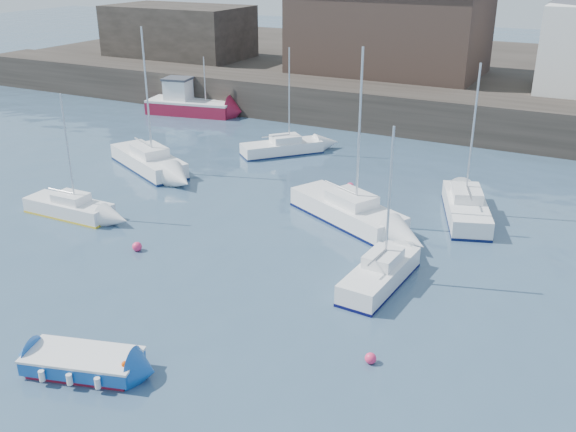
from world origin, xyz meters
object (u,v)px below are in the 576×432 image
at_px(blue_dinghy, 83,362).
at_px(sailboat_e, 148,161).
at_px(buoy_near, 137,251).
at_px(sailboat_b, 347,210).
at_px(sailboat_a, 69,207).
at_px(sailboat_f, 466,208).
at_px(buoy_mid, 370,363).
at_px(fishing_boat, 188,103).
at_px(sailboat_c, 380,274).
at_px(sailboat_h, 282,147).
at_px(buoy_far, 350,190).

xyz_separation_m(blue_dinghy, sailboat_e, (-11.65, 17.98, 0.17)).
distance_m(blue_dinghy, buoy_near, 9.35).
bearing_deg(sailboat_b, blue_dinghy, -100.10).
distance_m(blue_dinghy, sailboat_a, 14.43).
distance_m(sailboat_f, buoy_near, 16.87).
xyz_separation_m(blue_dinghy, sailboat_b, (2.85, 16.02, 0.17)).
xyz_separation_m(blue_dinghy, buoy_mid, (8.32, 4.90, -0.41)).
distance_m(fishing_boat, buoy_mid, 37.48).
bearing_deg(sailboat_c, buoy_mid, -73.35).
bearing_deg(sailboat_c, sailboat_e, 157.20).
relative_size(sailboat_e, buoy_near, 19.64).
bearing_deg(buoy_mid, fishing_boat, 134.91).
distance_m(sailboat_b, sailboat_c, 6.94).
relative_size(blue_dinghy, sailboat_h, 0.58).
height_order(blue_dinghy, fishing_boat, fishing_boat).
xyz_separation_m(sailboat_f, buoy_far, (-6.97, 1.15, -0.56)).
height_order(blue_dinghy, sailboat_f, sailboat_f).
height_order(sailboat_f, buoy_mid, sailboat_f).
distance_m(sailboat_b, buoy_near, 10.77).
bearing_deg(buoy_mid, buoy_far, 114.55).
height_order(sailboat_a, sailboat_c, sailboat_c).
relative_size(sailboat_e, buoy_mid, 22.34).
distance_m(sailboat_c, buoy_far, 11.54).
distance_m(fishing_boat, sailboat_h, 14.15).
height_order(fishing_boat, sailboat_b, sailboat_b).
bearing_deg(sailboat_e, sailboat_a, -81.63).
height_order(blue_dinghy, buoy_mid, blue_dinghy).
height_order(sailboat_f, buoy_far, sailboat_f).
bearing_deg(sailboat_c, blue_dinghy, -123.19).
bearing_deg(sailboat_c, sailboat_a, -178.90).
height_order(blue_dinghy, sailboat_a, sailboat_a).
bearing_deg(buoy_mid, sailboat_f, 90.43).
bearing_deg(sailboat_c, buoy_near, -169.49).
bearing_deg(buoy_mid, sailboat_a, 165.00).
xyz_separation_m(sailboat_c, buoy_near, (-11.22, -2.08, -0.52)).
height_order(sailboat_e, buoy_far, sailboat_e).
relative_size(buoy_near, buoy_mid, 1.14).
bearing_deg(blue_dinghy, buoy_near, 118.86).
distance_m(sailboat_c, buoy_mid, 5.62).
height_order(sailboat_c, sailboat_e, sailboat_e).
bearing_deg(buoy_far, sailboat_f, -9.34).
xyz_separation_m(blue_dinghy, sailboat_a, (-10.47, 9.93, 0.05)).
distance_m(sailboat_c, buoy_near, 11.42).
xyz_separation_m(sailboat_a, buoy_far, (11.70, 10.47, -0.46)).
relative_size(sailboat_f, sailboat_h, 1.11).
height_order(fishing_boat, buoy_near, fishing_boat).
bearing_deg(buoy_mid, sailboat_c, 106.65).
relative_size(sailboat_a, sailboat_b, 0.73).
bearing_deg(sailboat_a, sailboat_f, 26.52).
bearing_deg(sailboat_e, buoy_mid, -33.24).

